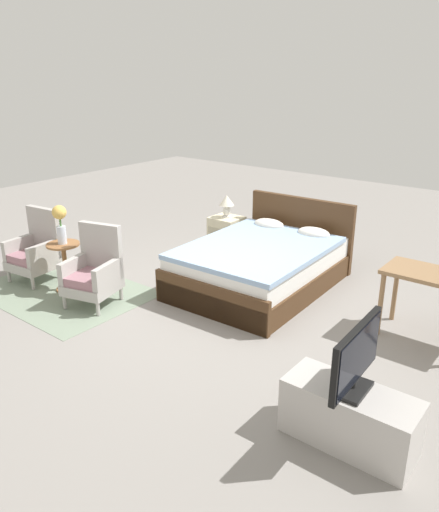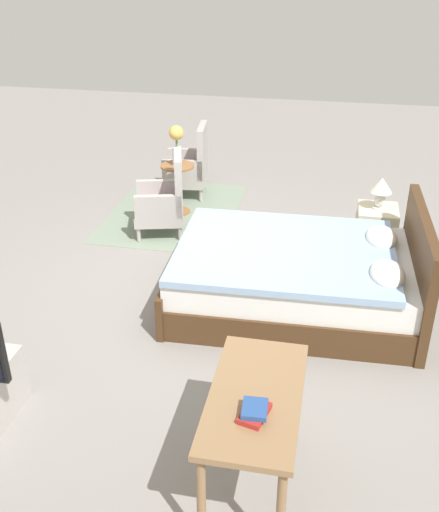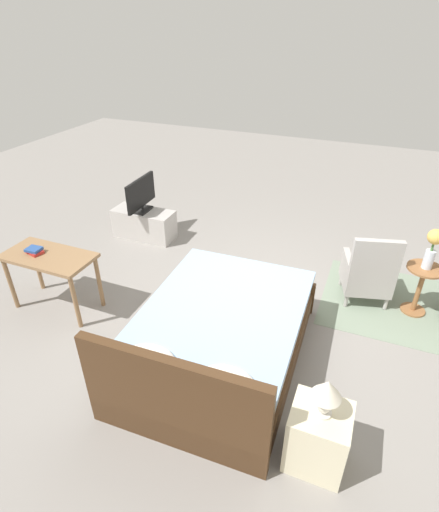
# 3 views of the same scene
# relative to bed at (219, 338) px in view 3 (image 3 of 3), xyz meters

# --- Properties ---
(ground_plane) EXTENTS (16.00, 16.00, 0.00)m
(ground_plane) POSITION_rel_bed_xyz_m (-0.04, -0.90, -0.30)
(ground_plane) COLOR gray
(floor_rug) EXTENTS (2.10, 1.50, 0.01)m
(floor_rug) POSITION_rel_bed_xyz_m (-1.84, -1.68, -0.29)
(floor_rug) COLOR gray
(floor_rug) RESTS_ON ground_plane
(bed) EXTENTS (1.61, 2.22, 0.96)m
(bed) POSITION_rel_bed_xyz_m (0.00, 0.00, 0.00)
(bed) COLOR #472D19
(bed) RESTS_ON ground_plane
(armchair_by_window_right) EXTENTS (0.66, 0.66, 0.92)m
(armchair_by_window_right) POSITION_rel_bed_xyz_m (-1.27, -1.62, 0.08)
(armchair_by_window_right) COLOR #ADA8A3
(armchair_by_window_right) RESTS_ON floor_rug
(side_table) EXTENTS (0.40, 0.40, 0.61)m
(side_table) POSITION_rel_bed_xyz_m (-1.84, -1.61, 0.09)
(side_table) COLOR #936038
(side_table) RESTS_ON ground_plane
(flower_vase) EXTENTS (0.17, 0.17, 0.48)m
(flower_vase) POSITION_rel_bed_xyz_m (-1.84, -1.61, 0.61)
(flower_vase) COLOR silver
(flower_vase) RESTS_ON side_table
(nightstand) EXTENTS (0.44, 0.41, 0.56)m
(nightstand) POSITION_rel_bed_xyz_m (-1.10, 0.70, -0.02)
(nightstand) COLOR beige
(nightstand) RESTS_ON ground_plane
(table_lamp) EXTENTS (0.22, 0.22, 0.33)m
(table_lamp) POSITION_rel_bed_xyz_m (-1.10, 0.70, 0.48)
(table_lamp) COLOR silver
(table_lamp) RESTS_ON nightstand
(tv_stand) EXTENTS (0.96, 0.40, 0.45)m
(tv_stand) POSITION_rel_bed_xyz_m (2.10, -2.02, -0.07)
(tv_stand) COLOR #B7B2AD
(tv_stand) RESTS_ON ground_plane
(tv_flatscreen) EXTENTS (0.21, 0.75, 0.52)m
(tv_flatscreen) POSITION_rel_bed_xyz_m (2.10, -2.02, 0.42)
(tv_flatscreen) COLOR black
(tv_flatscreen) RESTS_ON tv_stand
(vanity_desk) EXTENTS (1.04, 0.52, 0.72)m
(vanity_desk) POSITION_rel_bed_xyz_m (2.12, -0.10, 0.32)
(vanity_desk) COLOR #8E6B47
(vanity_desk) RESTS_ON ground_plane
(book_stack) EXTENTS (0.23, 0.17, 0.06)m
(book_stack) POSITION_rel_bed_xyz_m (2.29, -0.08, 0.45)
(book_stack) COLOR #AD2823
(book_stack) RESTS_ON vanity_desk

